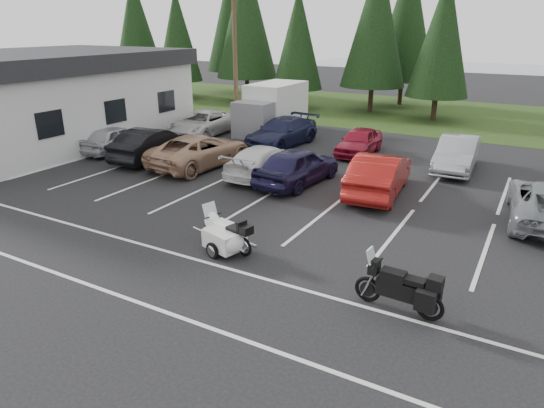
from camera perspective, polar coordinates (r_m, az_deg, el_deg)
The scene contains 28 objects.
ground at distance 16.16m, azimuth 2.19°, elevation -2.62°, with size 120.00×120.00×0.00m, color black.
grass_strip at distance 38.37m, azimuth 19.14°, elevation 9.86°, with size 80.00×16.00×0.01m, color #1D3310.
lake_water at distance 68.59m, azimuth 27.72°, elevation 12.91°, with size 70.00×50.00×0.02m, color gray.
building at distance 30.42m, azimuth -26.04°, elevation 11.11°, with size 10.60×15.60×4.90m, color silver, non-canonical shape.
utility_pole at distance 30.34m, azimuth -4.37°, elevation 17.32°, with size 1.60×0.26×9.00m.
box_truck at distance 30.07m, azimuth -0.42°, elevation 11.12°, with size 2.40×5.60×2.90m, color silver, non-canonical shape.
stall_markings at distance 17.83m, azimuth 5.14°, elevation -0.41°, with size 32.00×16.00×0.01m, color silver.
conifer_0 at distance 49.85m, azimuth -15.74°, elevation 19.64°, with size 4.58×4.58×10.66m.
conifer_1 at distance 44.88m, azimuth -11.06°, elevation 18.91°, with size 3.96×3.96×9.22m.
conifer_2 at distance 42.63m, azimuth -3.08°, elevation 21.27°, with size 5.10×5.10×11.89m.
conifer_3 at distance 38.72m, azimuth 3.09°, elevation 18.86°, with size 3.87×3.87×9.02m.
conifer_4 at distance 38.01m, azimuth 12.15°, elevation 20.34°, with size 4.80×4.80×11.17m.
conifer_5 at distance 35.50m, azimuth 19.44°, elevation 18.25°, with size 4.14×4.14×9.63m.
conifer_back_a at distance 48.33m, azimuth -4.53°, elevation 21.42°, with size 5.28×5.28×12.30m.
conifer_back_b at distance 42.14m, azimuth 15.61°, elevation 20.37°, with size 4.97×4.97×11.58m.
car_near_0 at distance 26.81m, azimuth -17.87°, elevation 7.35°, with size 1.65×4.09×1.39m, color #B6B5BB.
car_near_1 at distance 24.62m, azimuth -13.91°, elevation 6.87°, with size 1.68×4.82×1.59m, color black.
car_near_2 at distance 23.09m, azimuth -8.49°, elevation 6.27°, with size 2.51×5.45×1.51m, color tan.
car_near_3 at distance 21.34m, azimuth -0.82°, elevation 5.09°, with size 1.89×4.65×1.35m, color silver.
car_near_4 at distance 20.23m, azimuth 3.00°, elevation 4.52°, with size 1.85×4.60×1.57m, color #181536.
car_near_5 at distance 19.43m, azimuth 12.51°, elevation 3.47°, with size 1.73×4.95×1.63m, color maroon.
car_far_0 at distance 29.60m, azimuth -8.22°, elevation 9.34°, with size 2.41×5.24×1.46m, color silver.
car_far_1 at distance 26.81m, azimuth 1.16°, elevation 8.45°, with size 2.10×5.18×1.50m, color #151936.
car_far_2 at distance 25.37m, azimuth 10.22°, elevation 7.26°, with size 1.59×3.96×1.35m, color maroon.
car_far_3 at distance 23.75m, azimuth 20.94°, elevation 5.53°, with size 1.60×4.60×1.51m, color gray.
touring_motorcycle at distance 14.41m, azimuth -5.42°, elevation -2.88°, with size 2.32×0.71×1.28m, color white, non-canonical shape.
cargo_trailer at distance 14.22m, azimuth -5.76°, elevation -4.46°, with size 1.58×0.89×0.73m, color silver, non-canonical shape.
adventure_motorcycle at distance 11.67m, azimuth 14.73°, elevation -9.01°, with size 2.36×0.82×1.44m, color black, non-canonical shape.
Camera 1 is at (6.75, -13.24, 6.33)m, focal length 32.00 mm.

